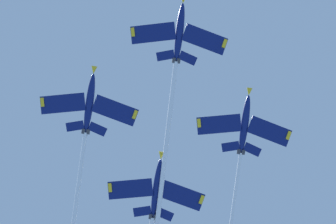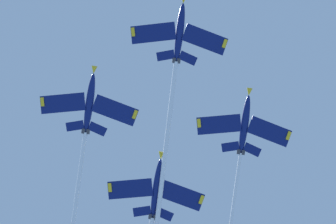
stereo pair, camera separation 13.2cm
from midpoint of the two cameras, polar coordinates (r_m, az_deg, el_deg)
jet_lead at (r=139.30m, az=0.50°, el=2.88°), size 33.45×34.10×20.05m
jet_left_wing at (r=142.39m, az=6.09°, el=-2.86°), size 29.24×29.12×16.78m
jet_right_wing at (r=139.90m, az=-7.01°, el=-2.71°), size 35.01×35.03×19.10m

